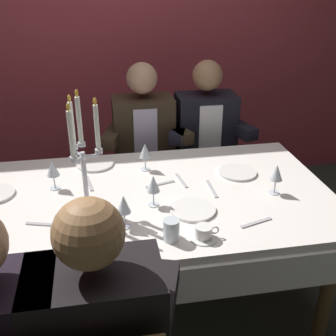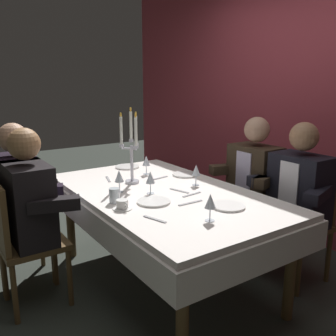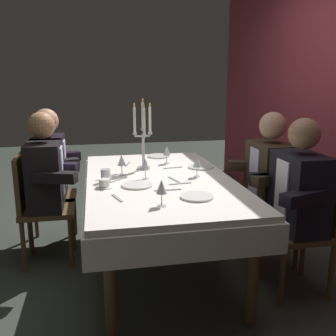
% 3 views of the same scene
% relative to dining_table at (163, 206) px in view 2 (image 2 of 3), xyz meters
% --- Properties ---
extents(ground_plane, '(12.00, 12.00, 0.00)m').
position_rel_dining_table_xyz_m(ground_plane, '(0.00, 0.00, -0.62)').
color(ground_plane, '#323831').
extents(back_wall, '(6.00, 0.12, 2.70)m').
position_rel_dining_table_xyz_m(back_wall, '(0.00, 1.66, 0.73)').
color(back_wall, '#9C3540').
rests_on(back_wall, ground_plane).
extents(dining_table, '(1.94, 1.14, 0.74)m').
position_rel_dining_table_xyz_m(dining_table, '(0.00, 0.00, 0.00)').
color(dining_table, white).
rests_on(dining_table, ground_plane).
extents(candelabra, '(0.15, 0.17, 0.60)m').
position_rel_dining_table_xyz_m(candelabra, '(-0.32, -0.08, 0.39)').
color(candelabra, silver).
rests_on(candelabra, dining_table).
extents(dinner_plate_0, '(0.23, 0.23, 0.01)m').
position_rel_dining_table_xyz_m(dinner_plate_0, '(0.18, -0.19, 0.13)').
color(dinner_plate_0, white).
rests_on(dinner_plate_0, dining_table).
extents(dinner_plate_1, '(0.22, 0.22, 0.01)m').
position_rel_dining_table_xyz_m(dinner_plate_1, '(0.52, 0.16, 0.13)').
color(dinner_plate_1, white).
rests_on(dinner_plate_1, dining_table).
extents(dinner_plate_2, '(0.22, 0.22, 0.01)m').
position_rel_dining_table_xyz_m(dinner_plate_2, '(-0.81, 0.13, 0.13)').
color(dinner_plate_2, white).
rests_on(dinner_plate_2, dining_table).
extents(dinner_plate_3, '(0.22, 0.22, 0.01)m').
position_rel_dining_table_xyz_m(dinner_plate_3, '(-0.28, 0.41, 0.13)').
color(dinner_plate_3, white).
rests_on(dinner_plate_3, dining_table).
extents(wine_glass_0, '(0.07, 0.07, 0.16)m').
position_rel_dining_table_xyz_m(wine_glass_0, '(0.01, 0.30, 0.24)').
color(wine_glass_0, silver).
rests_on(wine_glass_0, dining_table).
extents(wine_glass_1, '(0.07, 0.07, 0.16)m').
position_rel_dining_table_xyz_m(wine_glass_1, '(-0.16, -0.28, 0.23)').
color(wine_glass_1, silver).
rests_on(wine_glass_1, dining_table).
extents(wine_glass_2, '(0.07, 0.07, 0.16)m').
position_rel_dining_table_xyz_m(wine_glass_2, '(-0.00, -0.11, 0.23)').
color(wine_glass_2, silver).
rests_on(wine_glass_2, dining_table).
extents(wine_glass_3, '(0.07, 0.07, 0.16)m').
position_rel_dining_table_xyz_m(wine_glass_3, '(-0.49, 0.15, 0.23)').
color(wine_glass_3, silver).
rests_on(wine_glass_3, dining_table).
extents(wine_glass_4, '(0.07, 0.07, 0.16)m').
position_rel_dining_table_xyz_m(wine_glass_4, '(0.64, -0.10, 0.23)').
color(wine_glass_4, silver).
rests_on(wine_glass_4, dining_table).
extents(water_tumbler_0, '(0.07, 0.07, 0.10)m').
position_rel_dining_table_xyz_m(water_tumbler_0, '(0.03, -0.41, 0.17)').
color(water_tumbler_0, silver).
rests_on(water_tumbler_0, dining_table).
extents(coffee_cup_0, '(0.13, 0.12, 0.06)m').
position_rel_dining_table_xyz_m(coffee_cup_0, '(0.18, -0.42, 0.15)').
color(coffee_cup_0, white).
rests_on(coffee_cup_0, dining_table).
extents(fork_0, '(0.17, 0.07, 0.01)m').
position_rel_dining_table_xyz_m(fork_0, '(-0.52, -0.20, 0.12)').
color(fork_0, '#B7B7BC').
rests_on(fork_0, dining_table).
extents(fork_1, '(0.04, 0.17, 0.01)m').
position_rel_dining_table_xyz_m(fork_1, '(0.19, 0.12, 0.12)').
color(fork_1, '#B7B7BC').
rests_on(fork_1, dining_table).
extents(spoon_2, '(0.17, 0.06, 0.01)m').
position_rel_dining_table_xyz_m(spoon_2, '(0.07, 0.10, 0.12)').
color(spoon_2, '#B7B7BC').
rests_on(spoon_2, dining_table).
extents(spoon_3, '(0.17, 0.07, 0.01)m').
position_rel_dining_table_xyz_m(spoon_3, '(0.44, -0.35, 0.12)').
color(spoon_3, '#B7B7BC').
rests_on(spoon_3, dining_table).
extents(knife_4, '(0.02, 0.19, 0.01)m').
position_rel_dining_table_xyz_m(knife_4, '(0.33, -0.00, 0.12)').
color(knife_4, '#B7B7BC').
rests_on(knife_4, dining_table).
extents(fork_5, '(0.04, 0.17, 0.01)m').
position_rel_dining_table_xyz_m(fork_5, '(-0.31, 0.17, 0.12)').
color(fork_5, '#B7B7BC').
rests_on(fork_5, dining_table).
extents(seated_diner_0, '(0.63, 0.48, 1.24)m').
position_rel_dining_table_xyz_m(seated_diner_0, '(-0.61, -0.89, 0.11)').
color(seated_diner_0, brown).
rests_on(seated_diner_0, ground_plane).
extents(seated_diner_1, '(0.63, 0.48, 1.24)m').
position_rel_dining_table_xyz_m(seated_diner_1, '(-0.29, -0.89, 0.11)').
color(seated_diner_1, brown).
rests_on(seated_diner_1, ground_plane).
extents(seated_diner_2, '(0.63, 0.48, 1.24)m').
position_rel_dining_table_xyz_m(seated_diner_2, '(0.07, 0.89, 0.11)').
color(seated_diner_2, brown).
rests_on(seated_diner_2, ground_plane).
extents(seated_diner_3, '(0.63, 0.48, 1.24)m').
position_rel_dining_table_xyz_m(seated_diner_3, '(0.52, 0.89, 0.11)').
color(seated_diner_3, brown).
rests_on(seated_diner_3, ground_plane).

